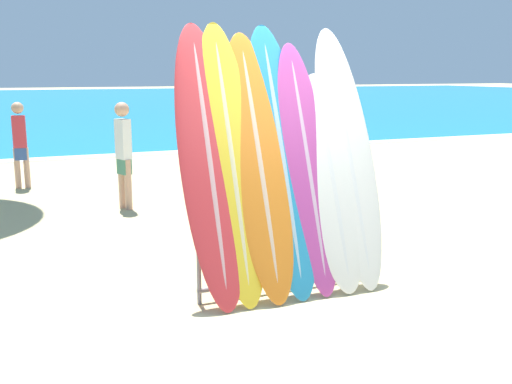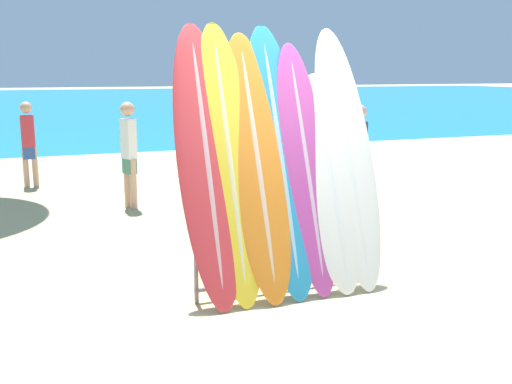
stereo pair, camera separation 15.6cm
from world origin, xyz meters
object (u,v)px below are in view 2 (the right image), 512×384
person_mid_beach (192,130)px  person_far_left (28,141)px  surfboard_slot_1 (229,160)px  surfboard_slot_6 (347,155)px  surfboard_slot_0 (207,162)px  person_near_water (358,155)px  person_far_right (129,151)px  surfboard_slot_4 (306,166)px  surfboard_slot_2 (257,164)px  surfboard_slot_5 (330,181)px  surfboard_rack (286,247)px  surfboard_slot_3 (280,158)px

person_mid_beach → person_far_left: (-3.29, -0.94, 0.01)m
surfboard_slot_1 → surfboard_slot_6: bearing=0.1°
surfboard_slot_6 → surfboard_slot_0: bearing=-179.9°
surfboard_slot_6 → person_mid_beach: (0.37, 7.28, -0.42)m
surfboard_slot_0 → person_far_left: 6.52m
person_near_water → person_far_right: 3.42m
surfboard_slot_4 → surfboard_slot_6: 0.48m
surfboard_slot_2 → person_far_right: surfboard_slot_2 is taller
surfboard_slot_1 → surfboard_slot_2: bearing=-3.4°
surfboard_slot_4 → surfboard_slot_5: bearing=-14.1°
surfboard_rack → person_far_right: person_far_right is taller
surfboard_slot_1 → person_far_right: (-0.29, 3.95, -0.38)m
surfboard_slot_0 → surfboard_slot_3: size_ratio=1.00×
surfboard_slot_3 → surfboard_slot_6: bearing=-0.5°
person_far_right → surfboard_slot_1: bearing=161.8°
person_mid_beach → surfboard_rack: bearing=-140.7°
surfboard_rack → person_near_water: bearing=48.6°
surfboard_slot_1 → surfboard_slot_3: (0.51, 0.01, -0.00)m
surfboard_slot_1 → person_far_left: size_ratio=1.65×
surfboard_slot_1 → person_far_right: 3.97m
surfboard_slot_0 → surfboard_slot_2: surfboard_slot_0 is taller
surfboard_slot_0 → surfboard_slot_3: 0.72m
surfboard_slot_0 → surfboard_slot_1: surfboard_slot_1 is taller
surfboard_slot_0 → person_far_right: (-0.07, 3.95, -0.38)m
surfboard_slot_0 → person_far_left: bearing=103.2°
surfboard_slot_3 → surfboard_slot_4: surfboard_slot_3 is taller
surfboard_slot_2 → person_near_water: surfboard_slot_2 is taller
person_far_left → person_far_right: bearing=-53.1°
surfboard_rack → surfboard_slot_1: (-0.51, 0.16, 0.83)m
surfboard_slot_2 → person_mid_beach: bearing=79.7°
person_far_right → surfboard_slot_3: bearing=169.0°
surfboard_slot_3 → person_near_water: 3.32m
surfboard_slot_0 → surfboard_slot_5: bearing=-4.6°
person_near_water → person_far_right: person_far_right is taller
person_far_left → surfboard_slot_6: bearing=-58.9°
surfboard_slot_1 → person_near_water: surfboard_slot_1 is taller
surfboard_slot_4 → person_far_right: 4.13m
person_mid_beach → person_far_right: person_far_right is taller
surfboard_rack → surfboard_slot_2: surfboard_slot_2 is taller
surfboard_slot_3 → person_mid_beach: size_ratio=1.66×
surfboard_slot_2 → person_far_left: 6.66m
surfboard_slot_2 → surfboard_slot_6: bearing=1.0°
surfboard_slot_4 → person_far_left: surfboard_slot_4 is taller
surfboard_slot_2 → surfboard_slot_3: 0.25m
surfboard_slot_4 → surfboard_slot_6: size_ratio=0.94×
surfboard_slot_4 → person_far_left: 6.84m
surfboard_slot_1 → surfboard_slot_0: bearing=-179.9°
surfboard_slot_1 → surfboard_slot_5: surfboard_slot_1 is taller
surfboard_slot_0 → person_near_water: surfboard_slot_0 is taller
person_near_water → person_far_left: 5.95m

